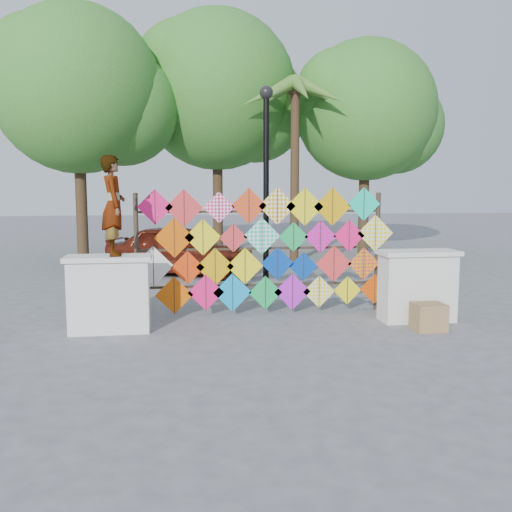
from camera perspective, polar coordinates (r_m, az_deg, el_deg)
name	(u,v)px	position (r m, az deg, el deg)	size (l,w,h in m)	color
ground	(267,323)	(10.20, 1.15, -6.73)	(80.00, 80.00, 0.00)	gray
parapet_left	(109,293)	(9.79, -14.46, -3.63)	(1.40, 0.65, 1.28)	silver
parapet_right	(417,285)	(10.66, 15.83, -2.83)	(1.40, 0.65, 1.28)	silver
kite_rack	(264,250)	(10.70, 0.81, 0.57)	(4.94, 0.24, 2.40)	#32271C
tree_west	(81,91)	(19.24, -17.13, 15.52)	(5.85, 5.20, 8.01)	#49341F
tree_mid	(220,92)	(21.15, -3.63, 16.08)	(6.30, 5.60, 8.61)	#49341F
tree_east	(368,112)	(20.60, 11.14, 13.99)	(5.40, 4.80, 7.42)	#49341F
palm_tree	(295,104)	(18.36, 3.95, 14.88)	(3.62, 3.62, 5.83)	#49341F
vendor_woman	(113,206)	(9.63, -14.08, 4.90)	(0.60, 0.39, 1.64)	#99999E
sedan	(181,250)	(15.78, -7.53, 0.63)	(1.64, 4.07, 1.39)	#591A0F
lamppost	(266,173)	(11.94, 1.02, 8.29)	(0.28, 0.28, 4.46)	black
cardboard_box_near	(428,317)	(10.09, 16.87, -5.84)	(0.52, 0.46, 0.46)	olive
cardboard_box_far	(423,316)	(10.55, 16.35, -5.76)	(0.34, 0.31, 0.28)	olive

